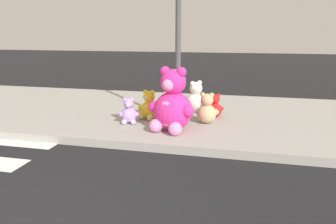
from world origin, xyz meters
The scene contains 9 objects.
sidewalk centered at (0.00, 5.20, 0.07)m, with size 28.00×4.40×0.15m, color #9E9B93.
sign_pole centered at (1.00, 4.40, 1.85)m, with size 0.56×0.11×3.20m.
plush_pink_large centered at (1.01, 3.81, 0.62)m, with size 0.89×0.84×1.19m.
plush_lime centered at (0.62, 4.95, 0.35)m, with size 0.35×0.35×0.49m.
plush_red centered at (1.72, 4.91, 0.36)m, with size 0.40×0.36×0.52m.
plush_white centered at (1.24, 5.27, 0.44)m, with size 0.52×0.52×0.73m.
plush_lavender centered at (0.06, 4.07, 0.36)m, with size 0.40×0.37×0.53m.
plush_tan centered at (1.60, 4.43, 0.40)m, with size 0.49×0.43×0.63m.
plush_yellow centered at (0.36, 4.47, 0.40)m, with size 0.47×0.43×0.62m.
Camera 1 is at (2.14, -1.55, 1.93)m, focal length 32.53 mm.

